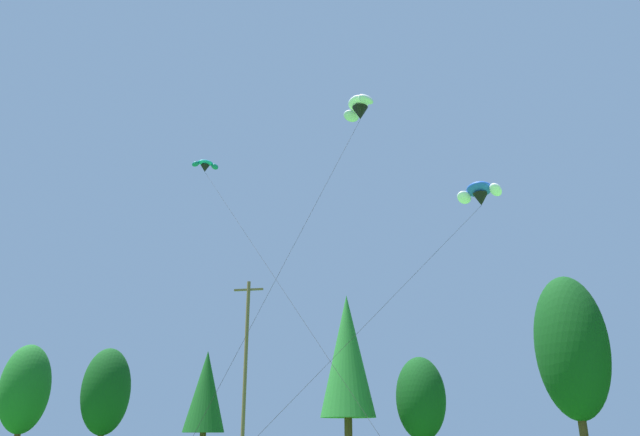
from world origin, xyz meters
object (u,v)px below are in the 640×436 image
Objects in this scene: parafoil_kite_mid_blue_white at (480,194)px; parafoil_kite_far_teal at (205,166)px; utility_pole at (245,367)px; parafoil_kite_high_white at (359,108)px.

parafoil_kite_mid_blue_white is 21.21m from parafoil_kite_far_teal.
utility_pole is 20.69m from parafoil_kite_mid_blue_white.
parafoil_kite_far_teal reaches higher than utility_pole.
parafoil_kite_high_white is (9.86, -13.31, 12.12)m from utility_pole.
utility_pole is 0.72× the size of parafoil_kite_high_white.
utility_pole is at bearing 126.52° from parafoil_kite_high_white.
parafoil_kite_high_white reaches higher than parafoil_kite_mid_blue_white.
parafoil_kite_mid_blue_white is (16.03, -10.50, 7.79)m from utility_pole.
parafoil_kite_mid_blue_white is (6.17, 2.81, -4.33)m from parafoil_kite_high_white.
parafoil_kite_mid_blue_white is at bearing -33.23° from utility_pole.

